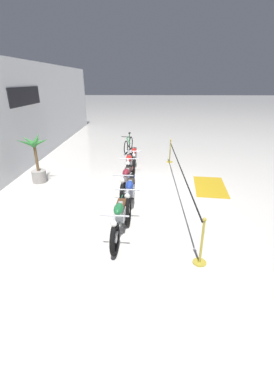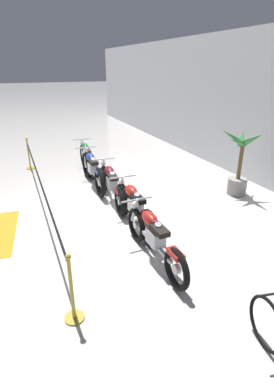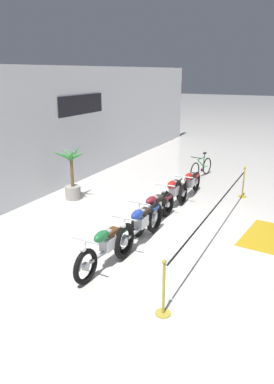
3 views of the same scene
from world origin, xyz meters
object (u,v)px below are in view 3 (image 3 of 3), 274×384
object	(u,v)px
motorcycle_maroon_2	(154,210)
bicycle	(201,168)
motorcycle_red_4	(190,184)
potted_palm_left_of_row	(72,177)
motorcycle_green_0	(107,247)
motorcycle_red_3	(173,193)
stanchion_far_left	(202,230)
stanchion_mid_left	(243,187)
floor_banner	(267,236)
motorcycle_blue_1	(140,225)

from	to	relation	value
motorcycle_maroon_2	bicycle	distance (m)	5.34
motorcycle_red_4	potted_palm_left_of_row	size ratio (longest dim) A/B	1.23
motorcycle_green_0	motorcycle_red_3	bearing A→B (deg)	0.20
motorcycle_green_0	stanchion_far_left	size ratio (longest dim) A/B	0.32
stanchion_mid_left	floor_banner	bearing A→B (deg)	-157.98
motorcycle_blue_1	motorcycle_red_3	world-z (taller)	motorcycle_blue_1
motorcycle_maroon_2	floor_banner	world-z (taller)	motorcycle_maroon_2
motorcycle_red_3	potted_palm_left_of_row	distance (m)	3.33
motorcycle_red_4	motorcycle_green_0	bearing A→B (deg)	178.70
motorcycle_maroon_2	stanchion_mid_left	xyz separation A→B (m)	(3.50, -1.71, -0.09)
stanchion_mid_left	motorcycle_green_0	bearing A→B (deg)	164.18
motorcycle_blue_1	motorcycle_red_4	bearing A→B (deg)	0.65
motorcycle_maroon_2	stanchion_far_left	distance (m)	2.15
stanchion_mid_left	potted_palm_left_of_row	bearing A→B (deg)	118.01
motorcycle_blue_1	motorcycle_red_4	world-z (taller)	motorcycle_blue_1
motorcycle_maroon_2	motorcycle_green_0	bearing A→B (deg)	-179.94
potted_palm_left_of_row	floor_banner	xyz separation A→B (m)	(-0.25, -6.15, -0.76)
bicycle	motorcycle_red_3	bearing A→B (deg)	-176.17
motorcycle_green_0	motorcycle_maroon_2	bearing A→B (deg)	0.06
motorcycle_maroon_2	motorcycle_blue_1	bearing A→B (deg)	-172.16
motorcycle_red_4	stanchion_mid_left	world-z (taller)	stanchion_mid_left
motorcycle_maroon_2	motorcycle_red_3	size ratio (longest dim) A/B	1.06
motorcycle_blue_1	stanchion_mid_left	size ratio (longest dim) A/B	2.29
motorcycle_red_3	motorcycle_red_4	distance (m)	1.22
bicycle	potted_palm_left_of_row	size ratio (longest dim) A/B	0.94
motorcycle_red_3	stanchion_mid_left	xyz separation A→B (m)	(2.00, -1.72, -0.11)
motorcycle_green_0	stanchion_mid_left	xyz separation A→B (m)	(6.04, -1.71, -0.11)
motorcycle_red_3	stanchion_mid_left	size ratio (longest dim) A/B	2.10
stanchion_far_left	motorcycle_blue_1	bearing A→B (deg)	87.42
motorcycle_green_0	floor_banner	xyz separation A→B (m)	(3.14, -2.88, -0.46)
motorcycle_red_3	bicycle	xyz separation A→B (m)	(3.83, 0.26, -0.10)
stanchion_far_left	potted_palm_left_of_row	bearing A→B (deg)	66.81
motorcycle_red_3	stanchion_far_left	distance (m)	3.28
motorcycle_red_4	potted_palm_left_of_row	xyz separation A→B (m)	(-1.86, 3.38, 0.30)
motorcycle_blue_1	potted_palm_left_of_row	size ratio (longest dim) A/B	1.35
motorcycle_red_4	potted_palm_left_of_row	bearing A→B (deg)	118.77
potted_palm_left_of_row	bicycle	bearing A→B (deg)	-33.77
motorcycle_maroon_2	floor_banner	size ratio (longest dim) A/B	1.20
motorcycle_maroon_2	potted_palm_left_of_row	bearing A→B (deg)	75.27
motorcycle_red_4	bicycle	world-z (taller)	bicycle
motorcycle_maroon_2	floor_banner	xyz separation A→B (m)	(0.60, -2.88, -0.45)
motorcycle_blue_1	potted_palm_left_of_row	bearing A→B (deg)	58.99
motorcycle_blue_1	motorcycle_red_3	size ratio (longest dim) A/B	1.09
motorcycle_blue_1	stanchion_mid_left	world-z (taller)	stanchion_mid_left
potted_palm_left_of_row	motorcycle_maroon_2	bearing A→B (deg)	-104.73
motorcycle_green_0	motorcycle_red_4	bearing A→B (deg)	-1.30
motorcycle_blue_1	motorcycle_green_0	bearing A→B (deg)	173.00
motorcycle_blue_1	stanchion_mid_left	distance (m)	4.96
floor_banner	bicycle	bearing A→B (deg)	40.35
motorcycle_blue_1	stanchion_far_left	world-z (taller)	stanchion_far_left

